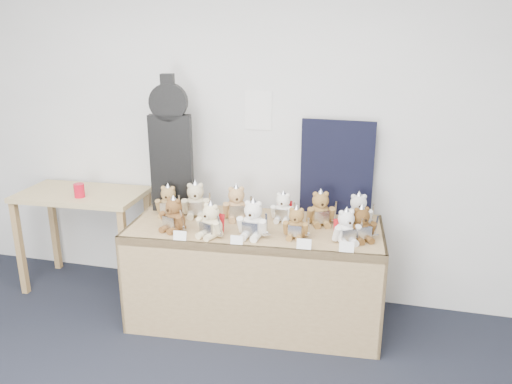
% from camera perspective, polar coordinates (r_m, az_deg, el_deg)
% --- Properties ---
extents(room_shell, '(6.00, 6.00, 6.00)m').
position_cam_1_polar(room_shell, '(3.84, 0.26, 9.33)').
color(room_shell, silver).
rests_on(room_shell, floor).
extents(display_table, '(1.85, 0.89, 0.75)m').
position_cam_1_polar(display_table, '(3.56, -0.26, -6.66)').
color(display_table, olive).
rests_on(display_table, floor).
extents(side_table, '(1.02, 0.60, 0.83)m').
position_cam_1_polar(side_table, '(4.31, -19.17, -1.65)').
color(side_table, '#A28C57').
rests_on(side_table, floor).
extents(guitar_case, '(0.33, 0.15, 1.03)m').
position_cam_1_polar(guitar_case, '(3.80, -9.71, 5.24)').
color(guitar_case, black).
rests_on(guitar_case, display_table).
extents(navy_board, '(0.54, 0.05, 0.72)m').
position_cam_1_polar(navy_board, '(3.73, 9.19, 2.69)').
color(navy_board, black).
rests_on(navy_board, display_table).
extents(red_cup, '(0.08, 0.08, 0.11)m').
position_cam_1_polar(red_cup, '(4.13, -19.54, 0.17)').
color(red_cup, red).
rests_on(red_cup, side_table).
extents(teddy_front_far_left, '(0.22, 0.20, 0.27)m').
position_cam_1_polar(teddy_front_far_left, '(3.49, -9.40, -2.67)').
color(teddy_front_far_left, brown).
rests_on(teddy_front_far_left, display_table).
extents(teddy_front_left, '(0.21, 0.20, 0.26)m').
position_cam_1_polar(teddy_front_left, '(3.36, -5.19, -3.38)').
color(teddy_front_left, beige).
rests_on(teddy_front_left, display_table).
extents(teddy_front_centre, '(0.24, 0.19, 0.29)m').
position_cam_1_polar(teddy_front_centre, '(3.33, -0.35, -3.27)').
color(teddy_front_centre, white).
rests_on(teddy_front_centre, display_table).
extents(teddy_front_right, '(0.19, 0.15, 0.24)m').
position_cam_1_polar(teddy_front_right, '(3.34, 4.61, -3.65)').
color(teddy_front_right, olive).
rests_on(teddy_front_right, display_table).
extents(teddy_front_far_right, '(0.21, 0.20, 0.25)m').
position_cam_1_polar(teddy_front_far_right, '(3.30, 10.26, -4.03)').
color(teddy_front_far_right, white).
rests_on(teddy_front_far_right, display_table).
extents(teddy_front_end, '(0.22, 0.21, 0.26)m').
position_cam_1_polar(teddy_front_end, '(3.36, 11.94, -3.72)').
color(teddy_front_end, brown).
rests_on(teddy_front_end, display_table).
extents(teddy_back_left, '(0.24, 0.22, 0.29)m').
position_cam_1_polar(teddy_back_left, '(3.74, -6.91, -1.03)').
color(teddy_back_left, beige).
rests_on(teddy_back_left, display_table).
extents(teddy_back_centre_left, '(0.24, 0.22, 0.28)m').
position_cam_1_polar(teddy_back_centre_left, '(3.65, -2.24, -1.41)').
color(teddy_back_centre_left, tan).
rests_on(teddy_back_centre_left, display_table).
extents(teddy_back_centre_right, '(0.20, 0.16, 0.24)m').
position_cam_1_polar(teddy_back_centre_right, '(3.63, 3.11, -1.84)').
color(teddy_back_centre_right, white).
rests_on(teddy_back_centre_right, display_table).
extents(teddy_back_right, '(0.23, 0.21, 0.28)m').
position_cam_1_polar(teddy_back_right, '(3.58, 7.37, -1.99)').
color(teddy_back_right, olive).
rests_on(teddy_back_right, display_table).
extents(teddy_back_end, '(0.22, 0.20, 0.27)m').
position_cam_1_polar(teddy_back_end, '(3.59, 11.60, -2.20)').
color(teddy_back_end, silver).
rests_on(teddy_back_end, display_table).
extents(teddy_back_far_left, '(0.22, 0.18, 0.26)m').
position_cam_1_polar(teddy_back_far_left, '(3.79, -9.98, -1.11)').
color(teddy_back_far_left, olive).
rests_on(teddy_back_far_left, display_table).
extents(entry_card_a, '(0.09, 0.03, 0.06)m').
position_cam_1_polar(entry_card_a, '(3.34, -8.70, -4.95)').
color(entry_card_a, white).
rests_on(entry_card_a, display_table).
extents(entry_card_b, '(0.08, 0.02, 0.06)m').
position_cam_1_polar(entry_card_b, '(3.24, -2.23, -5.50)').
color(entry_card_b, white).
rests_on(entry_card_b, display_table).
extents(entry_card_c, '(0.09, 0.03, 0.07)m').
position_cam_1_polar(entry_card_c, '(3.18, 5.51, -5.94)').
color(entry_card_c, white).
rests_on(entry_card_c, display_table).
extents(entry_card_d, '(0.09, 0.03, 0.07)m').
position_cam_1_polar(entry_card_d, '(3.18, 10.31, -6.20)').
color(entry_card_d, white).
rests_on(entry_card_d, display_table).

